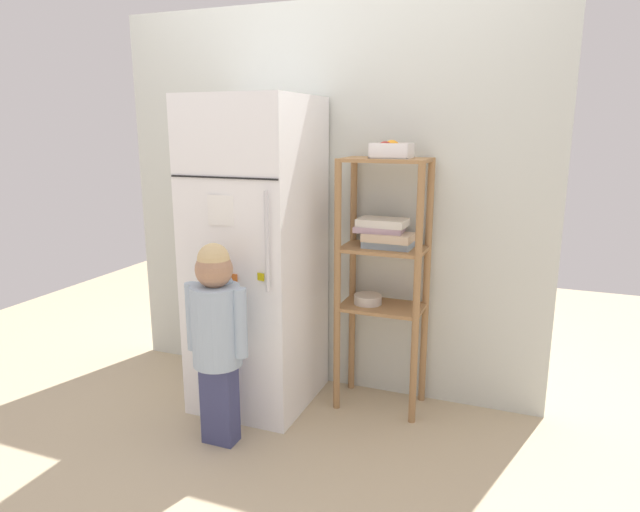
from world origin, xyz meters
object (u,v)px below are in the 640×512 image
at_px(pantry_shelf_unit, 383,258).
at_px(fruit_bin, 391,150).
at_px(refrigerator, 257,255).
at_px(child_standing, 217,325).

distance_m(pantry_shelf_unit, fruit_bin, 0.55).
relative_size(refrigerator, fruit_bin, 8.38).
bearing_deg(fruit_bin, pantry_shelf_unit, 172.62).
bearing_deg(child_standing, fruit_bin, 44.92).
relative_size(refrigerator, pantry_shelf_unit, 1.23).
bearing_deg(fruit_bin, refrigerator, -166.19).
bearing_deg(child_standing, refrigerator, 93.78).
distance_m(refrigerator, fruit_bin, 0.89).
height_order(child_standing, fruit_bin, fruit_bin).
relative_size(child_standing, fruit_bin, 5.01).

